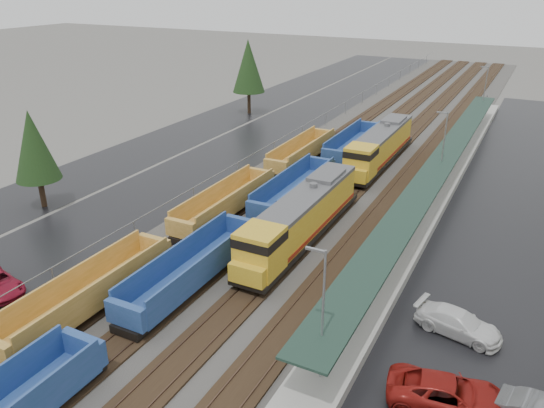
{
  "coord_description": "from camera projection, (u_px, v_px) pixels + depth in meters",
  "views": [
    {
      "loc": [
        17.11,
        -0.12,
        19.54
      ],
      "look_at": [
        -1.5,
        35.98,
        2.0
      ],
      "focal_mm": 35.0,
      "sensor_mm": 36.0,
      "label": 1
    }
  ],
  "objects": [
    {
      "name": "parked_car_east_c",
      "position": [
        458.0,
        323.0,
        31.16
      ],
      "size": [
        3.04,
        5.38,
        1.47
      ],
      "primitive_type": "imported",
      "rotation": [
        0.0,
        0.0,
        1.37
      ],
      "color": "white",
      "rests_on": "ground"
    },
    {
      "name": "trackbed",
      "position": [
        374.0,
        150.0,
        63.94
      ],
      "size": [
        14.6,
        160.0,
        0.22
      ],
      "color": "black",
      "rests_on": "ground"
    },
    {
      "name": "well_string_blue",
      "position": [
        193.0,
        269.0,
        35.97
      ],
      "size": [
        2.77,
        79.56,
        2.45
      ],
      "color": "navy",
      "rests_on": "ground"
    },
    {
      "name": "locomotive_trail",
      "position": [
        379.0,
        147.0,
        58.14
      ],
      "size": [
        2.8,
        18.44,
        4.17
      ],
      "color": "black",
      "rests_on": "ground"
    },
    {
      "name": "parked_car_east_b",
      "position": [
        448.0,
        395.0,
        25.72
      ],
      "size": [
        3.69,
        6.3,
        1.65
      ],
      "primitive_type": "imported",
      "rotation": [
        0.0,
        0.0,
        1.74
      ],
      "color": "maroon",
      "rests_on": "ground"
    },
    {
      "name": "tree_west_far",
      "position": [
        248.0,
        66.0,
        79.01
      ],
      "size": [
        4.84,
        4.84,
        11.0
      ],
      "color": "#332316",
      "rests_on": "ground"
    },
    {
      "name": "west_parking_lot",
      "position": [
        265.0,
        136.0,
        70.31
      ],
      "size": [
        10.0,
        160.0,
        0.02
      ],
      "primitive_type": "cube",
      "color": "black",
      "rests_on": "ground"
    },
    {
      "name": "tree_west_near",
      "position": [
        33.0,
        146.0,
        46.47
      ],
      "size": [
        3.96,
        3.96,
        9.0
      ],
      "color": "#332316",
      "rests_on": "ground"
    },
    {
      "name": "chainlink_fence",
      "position": [
        297.0,
        132.0,
        66.09
      ],
      "size": [
        0.08,
        160.04,
        2.02
      ],
      "color": "gray",
      "rests_on": "ground"
    },
    {
      "name": "west_road",
      "position": [
        202.0,
        127.0,
        74.52
      ],
      "size": [
        9.0,
        160.0,
        0.02
      ],
      "primitive_type": "cube",
      "color": "black",
      "rests_on": "ground"
    },
    {
      "name": "well_string_yellow",
      "position": [
        88.0,
        295.0,
        33.1
      ],
      "size": [
        2.68,
        78.99,
        2.38
      ],
      "color": "#A57B2D",
      "rests_on": "ground"
    },
    {
      "name": "station_platform",
      "position": [
        438.0,
        186.0,
        51.57
      ],
      "size": [
        3.0,
        80.0,
        8.0
      ],
      "color": "#9E9B93",
      "rests_on": "ground"
    },
    {
      "name": "locomotive_lead",
      "position": [
        300.0,
        219.0,
        41.0
      ],
      "size": [
        2.8,
        18.44,
        4.17
      ],
      "color": "black",
      "rests_on": "ground"
    },
    {
      "name": "ballast_strip",
      "position": [
        374.0,
        151.0,
        63.99
      ],
      "size": [
        20.0,
        160.0,
        0.08
      ],
      "primitive_type": "cube",
      "color": "#302D2B",
      "rests_on": "ground"
    },
    {
      "name": "east_commuter_lot",
      "position": [
        544.0,
        211.0,
        47.85
      ],
      "size": [
        16.0,
        100.0,
        0.02
      ],
      "primitive_type": "cube",
      "color": "black",
      "rests_on": "ground"
    }
  ]
}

